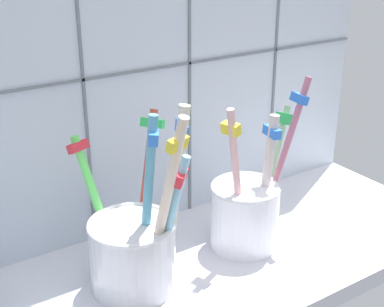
% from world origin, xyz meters
% --- Properties ---
extents(counter_slab, '(0.64, 0.22, 0.02)m').
position_xyz_m(counter_slab, '(0.00, 0.00, 0.01)').
color(counter_slab, silver).
rests_on(counter_slab, ground).
extents(tile_wall_back, '(0.64, 0.02, 0.45)m').
position_xyz_m(tile_wall_back, '(0.00, 0.12, 0.22)').
color(tile_wall_back, silver).
rests_on(tile_wall_back, ground).
extents(toothbrush_cup_left, '(0.10, 0.13, 0.19)m').
position_xyz_m(toothbrush_cup_left, '(-0.07, 0.01, 0.07)').
color(toothbrush_cup_left, silver).
rests_on(toothbrush_cup_left, counter_slab).
extents(toothbrush_cup_right, '(0.11, 0.08, 0.18)m').
position_xyz_m(toothbrush_cup_right, '(0.07, 0.01, 0.06)').
color(toothbrush_cup_right, white).
rests_on(toothbrush_cup_right, counter_slab).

